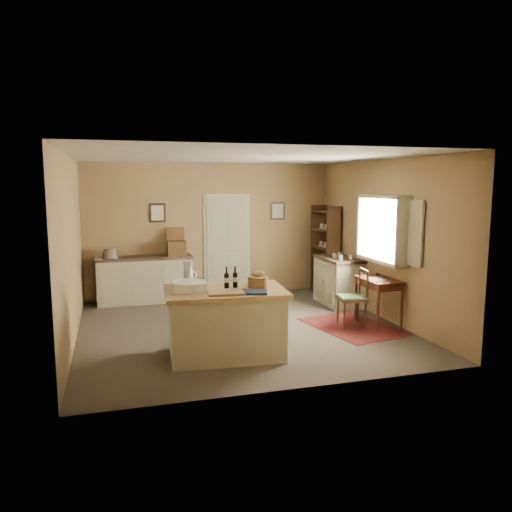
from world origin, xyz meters
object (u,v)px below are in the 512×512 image
(work_island, at_px, (225,321))
(right_cabinet, at_px, (338,280))
(sideboard, at_px, (145,278))
(writing_desk, at_px, (379,285))
(desk_chair, at_px, (352,298))
(shelving_unit, at_px, (327,250))

(work_island, relative_size, right_cabinet, 1.49)
(sideboard, height_order, writing_desk, sideboard)
(desk_chair, bearing_deg, work_island, -152.34)
(sideboard, bearing_deg, writing_desk, -36.82)
(work_island, relative_size, writing_desk, 2.02)
(desk_chair, distance_m, shelving_unit, 2.43)
(shelving_unit, bearing_deg, sideboard, 175.50)
(writing_desk, height_order, shelving_unit, shelving_unit)
(sideboard, relative_size, desk_chair, 2.00)
(right_cabinet, relative_size, shelving_unit, 0.60)
(work_island, bearing_deg, shelving_unit, 51.75)
(work_island, bearing_deg, sideboard, 107.92)
(sideboard, height_order, shelving_unit, shelving_unit)
(work_island, height_order, sideboard, work_island)
(desk_chair, bearing_deg, writing_desk, 1.08)
(sideboard, bearing_deg, shelving_unit, -4.50)
(right_cabinet, bearing_deg, desk_chair, -107.35)
(right_cabinet, distance_m, shelving_unit, 1.00)
(writing_desk, relative_size, desk_chair, 0.89)
(right_cabinet, bearing_deg, writing_desk, -89.99)
(writing_desk, bearing_deg, desk_chair, 173.12)
(right_cabinet, bearing_deg, sideboard, 161.79)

